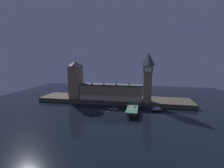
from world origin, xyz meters
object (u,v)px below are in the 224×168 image
Objects in this scene: pedestrian_near_rail at (127,108)px; street_lamp_far at (129,100)px; car_southbound_trail at (136,104)px; car_southbound_lead at (135,107)px; clock_tower at (148,75)px; pedestrian_far_rail at (129,103)px; street_lamp_near at (126,106)px; victoria_tower at (76,80)px; car_northbound_lead at (131,103)px; boat_downstream at (157,110)px; boat_upstream at (114,109)px.

street_lamp_far is at bearing 90.89° from pedestrian_near_rail.
car_southbound_lead is at bearing -90.00° from car_southbound_trail.
street_lamp_far reaches higher than car_southbound_lead.
clock_tower reaches higher than pedestrian_far_rail.
street_lamp_near is at bearing -108.68° from car_southbound_trail.
victoria_tower reaches higher than car_southbound_lead.
clock_tower is 45.54m from pedestrian_far_rail.
street_lamp_far reaches higher than pedestrian_far_rail.
car_northbound_lead reaches higher than car_southbound_lead.
victoria_tower is 121.51m from boat_downstream.
victoria_tower is 99.79m from car_southbound_lead.
car_northbound_lead reaches higher than car_southbound_trail.
boat_upstream is at bearing -159.89° from pedestrian_far_rail.
boat_downstream is (114.88, -24.68, -30.96)m from victoria_tower.
street_lamp_near is at bearing -90.87° from pedestrian_far_rail.
boat_downstream is (25.83, 12.69, -5.78)m from car_southbound_lead.
clock_tower reaches higher than boat_downstream.
car_southbound_lead is (5.59, -15.04, -0.10)m from car_northbound_lead.
boat_downstream is at bearing -12.12° from victoria_tower.
car_northbound_lead is 5.76m from car_southbound_trail.
car_southbound_trail is (-14.36, -20.59, -34.02)m from clock_tower.
street_lamp_near is (80.27, -49.68, -21.37)m from victoria_tower.
car_southbound_trail is at bearing 69.37° from pedestrian_near_rail.
street_lamp_far reaches higher than boat_downstream.
pedestrian_far_rail reaches higher than boat_downstream.
victoria_tower reaches higher than car_northbound_lead.
boat_downstream is at bearing 5.90° from boat_upstream.
car_northbound_lead is at bearing 83.26° from pedestrian_near_rail.
car_northbound_lead is at bearing -14.98° from victoria_tower.
car_northbound_lead is 1.04× the size of car_southbound_trail.
car_southbound_trail is 0.36× the size of boat_upstream.
boat_downstream reaches higher than boat_upstream.
boat_upstream is (-18.09, -6.62, -6.56)m from pedestrian_far_rail.
car_southbound_trail is at bearing -124.90° from clock_tower.
clock_tower is 50.42m from car_southbound_lead.
car_southbound_lead is 0.61× the size of street_lamp_far.
street_lamp_near reaches higher than car_northbound_lead.
clock_tower is 36.84× the size of pedestrian_near_rail.
pedestrian_far_rail is 34.77m from boat_downstream.
pedestrian_near_rail is (-8.38, -8.60, 0.35)m from car_southbound_lead.
boat_downstream is at bearing -7.30° from street_lamp_far.
pedestrian_near_rail reaches higher than car_southbound_trail.
pedestrian_near_rail is 25.90m from street_lamp_far.
victoria_tower reaches higher than boat_downstream.
victoria_tower is 8.37× the size of street_lamp_near.
street_lamp_far reaches higher than car_southbound_trail.
boat_downstream is at bearing -2.04° from pedestrian_far_rail.
car_southbound_trail is 0.61× the size of street_lamp_near.
street_lamp_near is at bearing -96.14° from pedestrian_near_rail.
street_lamp_near is 0.44× the size of boat_downstream.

